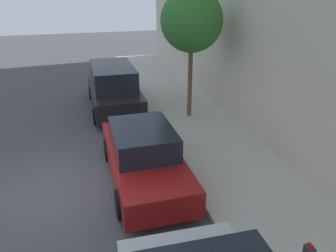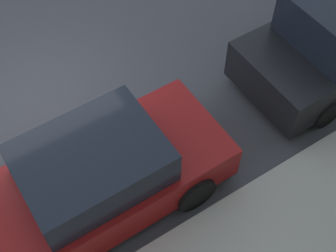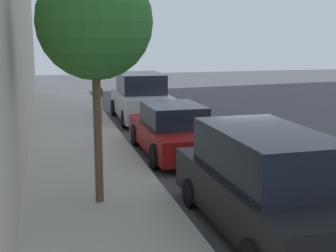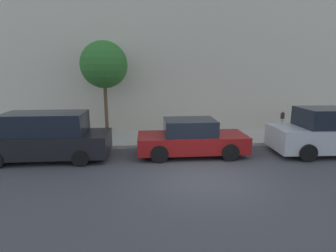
{
  "view_description": "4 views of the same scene",
  "coord_description": "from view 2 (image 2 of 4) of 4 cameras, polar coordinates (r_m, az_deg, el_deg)",
  "views": [
    {
      "loc": [
        0.96,
        -7.71,
        5.07
      ],
      "look_at": [
        3.4,
        1.2,
        1.0
      ],
      "focal_mm": 35.0,
      "sensor_mm": 36.0,
      "label": 1
    },
    {
      "loc": [
        5.99,
        -0.9,
        7.05
      ],
      "look_at": [
        2.29,
        1.47,
        1.0
      ],
      "focal_mm": 50.0,
      "sensor_mm": 36.0,
      "label": 2
    },
    {
      "loc": [
        5.99,
        13.21,
        3.55
      ],
      "look_at": [
        2.68,
        0.59,
        1.0
      ],
      "focal_mm": 50.0,
      "sensor_mm": 36.0,
      "label": 3
    },
    {
      "loc": [
        -8.15,
        1.75,
        3.48
      ],
      "look_at": [
        3.69,
        0.89,
        1.0
      ],
      "focal_mm": 28.0,
      "sensor_mm": 36.0,
      "label": 4
    }
  ],
  "objects": [
    {
      "name": "ground_plane",
      "position": [
        9.29,
        -15.45,
        2.04
      ],
      "size": [
        60.0,
        60.0,
        0.0
      ],
      "primitive_type": "plane",
      "color": "#424247"
    },
    {
      "name": "parked_sedan_second",
      "position": [
        7.34,
        -9.32,
        -6.8
      ],
      "size": [
        1.92,
        4.52,
        1.54
      ],
      "color": "maroon",
      "rests_on": "ground_plane"
    }
  ]
}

